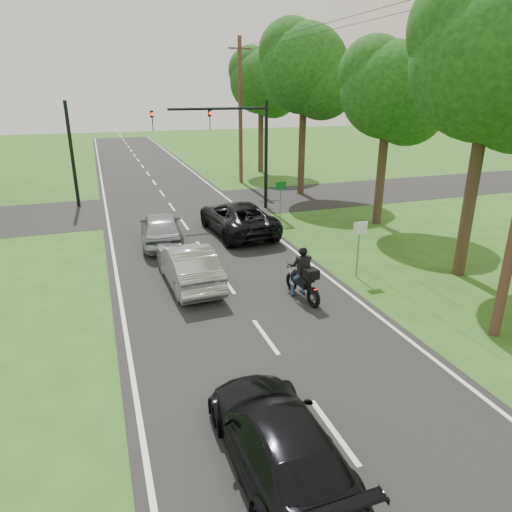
{
  "coord_description": "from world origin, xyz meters",
  "views": [
    {
      "loc": [
        -3.96,
        -10.55,
        6.55
      ],
      "look_at": [
        0.76,
        3.0,
        1.3
      ],
      "focal_mm": 32.0,
      "sensor_mm": 36.0,
      "label": 1
    }
  ],
  "objects_px": {
    "motorcycle_rider": "(304,279)",
    "dark_car_behind": "(279,439)",
    "sign_green": "(281,192)",
    "sign_white": "(359,236)",
    "silver_suv": "(161,228)",
    "dark_suv": "(237,217)",
    "silver_sedan": "(189,265)",
    "traffic_signal": "(234,137)",
    "utility_pole_far": "(240,111)"
  },
  "relations": [
    {
      "from": "dark_car_behind",
      "to": "sign_white",
      "type": "bearing_deg",
      "value": -130.06
    },
    {
      "from": "silver_sedan",
      "to": "dark_car_behind",
      "type": "relative_size",
      "value": 0.99
    },
    {
      "from": "dark_suv",
      "to": "utility_pole_far",
      "type": "bearing_deg",
      "value": -111.53
    },
    {
      "from": "motorcycle_rider",
      "to": "dark_suv",
      "type": "distance_m",
      "value": 7.82
    },
    {
      "from": "motorcycle_rider",
      "to": "silver_sedan",
      "type": "distance_m",
      "value": 4.11
    },
    {
      "from": "traffic_signal",
      "to": "sign_green",
      "type": "relative_size",
      "value": 3.0
    },
    {
      "from": "traffic_signal",
      "to": "motorcycle_rider",
      "type": "bearing_deg",
      "value": -96.13
    },
    {
      "from": "utility_pole_far",
      "to": "sign_white",
      "type": "distance_m",
      "value": 19.39
    },
    {
      "from": "traffic_signal",
      "to": "sign_green",
      "type": "bearing_deg",
      "value": -62.62
    },
    {
      "from": "sign_white",
      "to": "utility_pole_far",
      "type": "bearing_deg",
      "value": 85.49
    },
    {
      "from": "dark_suv",
      "to": "utility_pole_far",
      "type": "xyz_separation_m",
      "value": [
        4.04,
        12.25,
        4.3
      ]
    },
    {
      "from": "utility_pole_far",
      "to": "silver_sedan",
      "type": "bearing_deg",
      "value": -112.96
    },
    {
      "from": "silver_sedan",
      "to": "sign_white",
      "type": "distance_m",
      "value": 6.2
    },
    {
      "from": "motorcycle_rider",
      "to": "silver_sedan",
      "type": "relative_size",
      "value": 0.48
    },
    {
      "from": "utility_pole_far",
      "to": "dark_suv",
      "type": "bearing_deg",
      "value": -108.24
    },
    {
      "from": "sign_white",
      "to": "sign_green",
      "type": "distance_m",
      "value": 8.0
    },
    {
      "from": "dark_suv",
      "to": "sign_white",
      "type": "xyz_separation_m",
      "value": [
        2.54,
        -6.77,
        0.82
      ]
    },
    {
      "from": "sign_green",
      "to": "sign_white",
      "type": "bearing_deg",
      "value": -91.43
    },
    {
      "from": "sign_green",
      "to": "silver_sedan",
      "type": "bearing_deg",
      "value": -132.97
    },
    {
      "from": "silver_suv",
      "to": "dark_car_behind",
      "type": "relative_size",
      "value": 1.0
    },
    {
      "from": "dark_car_behind",
      "to": "sign_green",
      "type": "height_order",
      "value": "sign_green"
    },
    {
      "from": "silver_suv",
      "to": "traffic_signal",
      "type": "height_order",
      "value": "traffic_signal"
    },
    {
      "from": "motorcycle_rider",
      "to": "traffic_signal",
      "type": "relative_size",
      "value": 0.33
    },
    {
      "from": "sign_white",
      "to": "dark_suv",
      "type": "bearing_deg",
      "value": 110.57
    },
    {
      "from": "motorcycle_rider",
      "to": "traffic_signal",
      "type": "distance_m",
      "value": 12.61
    },
    {
      "from": "silver_suv",
      "to": "silver_sedan",
      "type": "bearing_deg",
      "value": 97.99
    },
    {
      "from": "dark_suv",
      "to": "dark_car_behind",
      "type": "bearing_deg",
      "value": 72.61
    },
    {
      "from": "dark_suv",
      "to": "traffic_signal",
      "type": "xyz_separation_m",
      "value": [
        1.18,
        4.25,
        3.35
      ]
    },
    {
      "from": "silver_sedan",
      "to": "dark_car_behind",
      "type": "distance_m",
      "value": 8.85
    },
    {
      "from": "dark_suv",
      "to": "silver_sedan",
      "type": "bearing_deg",
      "value": 54.21
    },
    {
      "from": "dark_suv",
      "to": "traffic_signal",
      "type": "distance_m",
      "value": 5.54
    },
    {
      "from": "silver_sedan",
      "to": "sign_white",
      "type": "xyz_separation_m",
      "value": [
        5.98,
        -1.36,
        0.87
      ]
    },
    {
      "from": "sign_green",
      "to": "silver_suv",
      "type": "bearing_deg",
      "value": -164.67
    },
    {
      "from": "silver_sedan",
      "to": "sign_green",
      "type": "distance_m",
      "value": 9.11
    },
    {
      "from": "motorcycle_rider",
      "to": "utility_pole_far",
      "type": "relative_size",
      "value": 0.21
    },
    {
      "from": "motorcycle_rider",
      "to": "sign_green",
      "type": "xyz_separation_m",
      "value": [
        2.86,
        9.05,
        0.89
      ]
    },
    {
      "from": "dark_suv",
      "to": "silver_sedan",
      "type": "relative_size",
      "value": 1.27
    },
    {
      "from": "dark_suv",
      "to": "silver_suv",
      "type": "bearing_deg",
      "value": 4.9
    },
    {
      "from": "motorcycle_rider",
      "to": "dark_car_behind",
      "type": "bearing_deg",
      "value": -123.75
    },
    {
      "from": "silver_suv",
      "to": "sign_green",
      "type": "bearing_deg",
      "value": -159.81
    },
    {
      "from": "dark_suv",
      "to": "silver_sedan",
      "type": "height_order",
      "value": "dark_suv"
    },
    {
      "from": "traffic_signal",
      "to": "sign_white",
      "type": "distance_m",
      "value": 11.39
    },
    {
      "from": "motorcycle_rider",
      "to": "silver_sedan",
      "type": "height_order",
      "value": "motorcycle_rider"
    },
    {
      "from": "silver_sedan",
      "to": "dark_car_behind",
      "type": "xyz_separation_m",
      "value": [
        -0.14,
        -8.85,
        -0.08
      ]
    },
    {
      "from": "dark_suv",
      "to": "utility_pole_far",
      "type": "height_order",
      "value": "utility_pole_far"
    },
    {
      "from": "silver_suv",
      "to": "dark_car_behind",
      "type": "xyz_separation_m",
      "value": [
        0.13,
        -13.71,
        -0.11
      ]
    },
    {
      "from": "dark_car_behind",
      "to": "sign_green",
      "type": "distance_m",
      "value": 16.75
    },
    {
      "from": "silver_suv",
      "to": "sign_green",
      "type": "relative_size",
      "value": 2.06
    },
    {
      "from": "silver_suv",
      "to": "traffic_signal",
      "type": "bearing_deg",
      "value": -130.73
    },
    {
      "from": "traffic_signal",
      "to": "sign_green",
      "type": "height_order",
      "value": "traffic_signal"
    }
  ]
}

